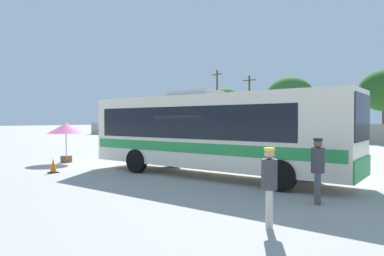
{
  "coord_description": "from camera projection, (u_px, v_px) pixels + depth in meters",
  "views": [
    {
      "loc": [
        8.46,
        -11.95,
        2.31
      ],
      "look_at": [
        -0.56,
        0.64,
        1.98
      ],
      "focal_mm": 32.03,
      "sensor_mm": 36.0,
      "label": 1
    }
  ],
  "objects": [
    {
      "name": "traffic_cone_on_apron",
      "position": [
        53.0,
        166.0,
        15.13
      ],
      "size": [
        0.36,
        0.36,
        0.64
      ],
      "color": "black",
      "rests_on": "ground_plane"
    },
    {
      "name": "perimeter_wall",
      "position": [
        337.0,
        133.0,
        35.74
      ],
      "size": [
        80.0,
        0.3,
        1.98
      ],
      "primitive_type": "cube",
      "color": "#9E998C",
      "rests_on": "ground_plane"
    },
    {
      "name": "utility_pole_near",
      "position": [
        217.0,
        102.0,
        48.56
      ],
      "size": [
        1.79,
        0.49,
        9.48
      ],
      "color": "#4C3823",
      "rests_on": "ground_plane"
    },
    {
      "name": "parked_car_second_dark_blue",
      "position": [
        285.0,
        136.0,
        35.47
      ],
      "size": [
        4.17,
        2.11,
        1.45
      ],
      "color": "navy",
      "rests_on": "ground_plane"
    },
    {
      "name": "parked_car_leftmost_red",
      "position": [
        236.0,
        134.0,
        38.79
      ],
      "size": [
        4.22,
        2.23,
        1.5
      ],
      "color": "red",
      "rests_on": "ground_plane"
    },
    {
      "name": "roadside_tree_left",
      "position": [
        226.0,
        102.0,
        50.66
      ],
      "size": [
        4.63,
        4.63,
        7.1
      ],
      "color": "brown",
      "rests_on": "ground_plane"
    },
    {
      "name": "utility_pole_far",
      "position": [
        249.0,
        106.0,
        45.61
      ],
      "size": [
        1.8,
        0.24,
        8.31
      ],
      "color": "#4C3823",
      "rests_on": "ground_plane"
    },
    {
      "name": "roadside_tree_midright",
      "position": [
        384.0,
        91.0,
        36.18
      ],
      "size": [
        5.07,
        5.07,
        7.65
      ],
      "color": "brown",
      "rests_on": "ground_plane"
    },
    {
      "name": "coach_bus_cream_green",
      "position": [
        208.0,
        130.0,
        14.32
      ],
      "size": [
        11.56,
        2.91,
        3.58
      ],
      "color": "silver",
      "rests_on": "ground_plane"
    },
    {
      "name": "ground_plane",
      "position": [
        280.0,
        155.0,
        22.81
      ],
      "size": [
        300.0,
        300.0,
        0.0
      ],
      "primitive_type": "plane",
      "color": "#A3A099"
    },
    {
      "name": "passenger_waiting_on_apron",
      "position": [
        269.0,
        182.0,
        7.39
      ],
      "size": [
        0.46,
        0.46,
        1.73
      ],
      "color": "#B7B2A8",
      "rests_on": "ground_plane"
    },
    {
      "name": "vendor_umbrella_near_gate_pink",
      "position": [
        66.0,
        129.0,
        18.96
      ],
      "size": [
        2.03,
        2.03,
        2.17
      ],
      "color": "gray",
      "rests_on": "ground_plane"
    },
    {
      "name": "attendant_by_bus_door",
      "position": [
        318.0,
        167.0,
        9.44
      ],
      "size": [
        0.46,
        0.46,
        1.82
      ],
      "color": "#4C4C51",
      "rests_on": "ground_plane"
    },
    {
      "name": "roadside_tree_midleft",
      "position": [
        290.0,
        97.0,
        41.27
      ],
      "size": [
        5.71,
        5.71,
        7.58
      ],
      "color": "brown",
      "rests_on": "ground_plane"
    }
  ]
}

